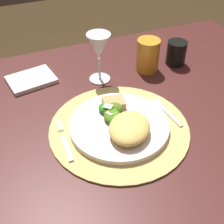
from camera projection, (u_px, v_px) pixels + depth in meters
name	position (u px, v px, depth m)	size (l,w,h in m)	color
dining_table	(125.00, 151.00, 0.94)	(1.23, 0.89, 0.73)	#451D1B
placemat	(119.00, 128.00, 0.79)	(0.37, 0.37, 0.01)	tan
dinner_plate	(119.00, 125.00, 0.78)	(0.26, 0.26, 0.02)	silver
pasta_serving	(129.00, 128.00, 0.74)	(0.12, 0.10, 0.04)	#EAC45F
salad_greens	(111.00, 111.00, 0.80)	(0.08, 0.09, 0.03)	#416711
bread_piece	(114.00, 103.00, 0.83)	(0.06, 0.05, 0.02)	tan
fork	(65.00, 141.00, 0.75)	(0.02, 0.15, 0.00)	silver
spoon	(163.00, 108.00, 0.85)	(0.03, 0.13, 0.01)	silver
napkin	(31.00, 80.00, 0.96)	(0.14, 0.11, 0.01)	white
wine_glass	(99.00, 48.00, 0.90)	(0.07, 0.07, 0.16)	silver
amber_tumbler	(148.00, 55.00, 0.98)	(0.07, 0.07, 0.11)	orange
dark_tumbler	(176.00, 53.00, 1.02)	(0.07, 0.07, 0.08)	black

